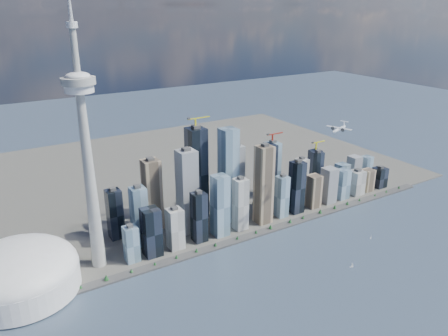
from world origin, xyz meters
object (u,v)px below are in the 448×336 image
sailboat_east (371,237)px  needle_tower (86,150)px  dome_stadium (19,272)px  sailboat_west (352,266)px  airplane (339,129)px

sailboat_east → needle_tower: bearing=134.6°
dome_stadium → sailboat_west: size_ratio=18.56×
sailboat_west → dome_stadium: bearing=179.4°
needle_tower → sailboat_east: (530.28, -200.94, -232.99)m
dome_stadium → sailboat_east: size_ratio=22.53×
airplane → sailboat_east: size_ratio=6.66×
sailboat_east → airplane: bearing=102.5°
dome_stadium → sailboat_east: (670.28, -190.94, -36.59)m
dome_stadium → sailboat_west: dome_stadium is taller
dome_stadium → airplane: airplane is taller
dome_stadium → sailboat_west: bearing=-24.2°
sailboat_west → sailboat_east: 131.49m
needle_tower → dome_stadium: 241.40m
needle_tower → airplane: 494.87m
needle_tower → sailboat_west: 538.68m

